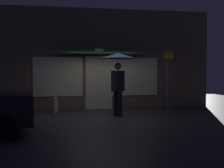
# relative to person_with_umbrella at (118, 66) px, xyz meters

# --- Properties ---
(ground_plane) EXTENTS (18.00, 18.00, 0.00)m
(ground_plane) POSITION_rel_person_with_umbrella_xyz_m (-0.42, -0.11, -1.76)
(ground_plane) COLOR #2D2D33
(building_facade) EXTENTS (9.64, 1.00, 4.18)m
(building_facade) POSITION_rel_person_with_umbrella_xyz_m (-0.42, 2.23, 0.31)
(building_facade) COLOR brown
(building_facade) RESTS_ON ground
(person_with_umbrella) EXTENTS (1.26, 1.26, 2.19)m
(person_with_umbrella) POSITION_rel_person_with_umbrella_xyz_m (0.00, 0.00, 0.00)
(person_with_umbrella) COLOR black
(person_with_umbrella) RESTS_ON ground
(street_sign_post) EXTENTS (0.40, 0.07, 2.47)m
(street_sign_post) POSITION_rel_person_with_umbrella_xyz_m (2.34, 1.35, -0.36)
(street_sign_post) COLOR #595B60
(street_sign_post) RESTS_ON ground
(sidewalk_bollard) EXTENTS (0.21, 0.21, 0.59)m
(sidewalk_bollard) POSITION_rel_person_with_umbrella_xyz_m (-2.19, 1.26, -1.47)
(sidewalk_bollard) COLOR #B2A899
(sidewalk_bollard) RESTS_ON ground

